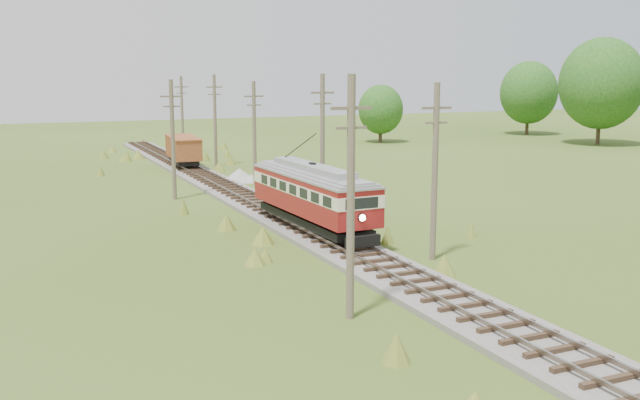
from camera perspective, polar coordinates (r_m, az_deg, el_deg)
name	(u,v)px	position (r m, az deg, el deg)	size (l,w,h in m)	color
railbed_main	(261,206)	(48.22, -4.74, -0.47)	(3.60, 96.00, 0.57)	#605B54
streetcar	(312,192)	(39.76, -0.61, 0.65)	(3.07, 11.57, 5.25)	black
gondola	(183,149)	(69.19, -10.89, 4.04)	(3.11, 7.78, 2.52)	black
gravel_pile	(241,175)	(60.66, -6.31, 1.99)	(3.02, 3.20, 1.10)	gray
utility_pole_r_2	(435,170)	(34.71, 9.18, 2.37)	(1.60, 0.30, 8.60)	brown
utility_pole_r_3	(322,142)	(46.00, 0.19, 4.63)	(1.60, 0.30, 9.00)	brown
utility_pole_r_4	(254,132)	(58.03, -5.27, 5.42)	(1.60, 0.30, 8.40)	brown
utility_pole_r_5	(215,120)	(70.52, -8.39, 6.39)	(1.60, 0.30, 8.90)	brown
utility_pole_r_6	(182,114)	(83.05, -10.97, 6.79)	(1.60, 0.30, 8.70)	brown
utility_pole_l_a	(351,196)	(25.83, 2.48, 0.31)	(1.60, 0.30, 9.00)	brown
utility_pole_l_b	(173,138)	(52.17, -11.70, 4.85)	(1.60, 0.30, 8.60)	brown
tree_right_4	(602,83)	(97.83, 21.60, 8.66)	(10.50, 10.50, 13.53)	#38281C
tree_right_5	(529,93)	(110.97, 16.35, 8.25)	(8.40, 8.40, 10.82)	#38281C
tree_mid_b	(381,109)	(94.60, 4.88, 7.23)	(5.88, 5.88, 7.57)	#38281C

